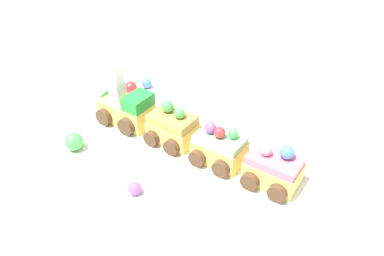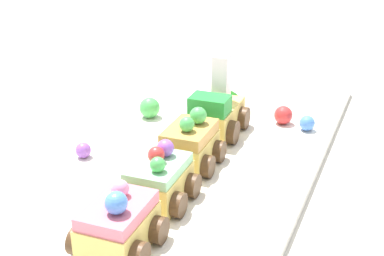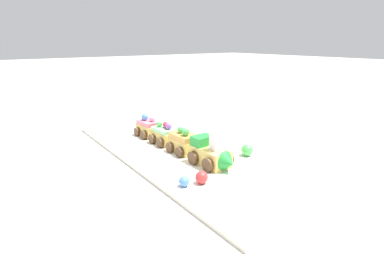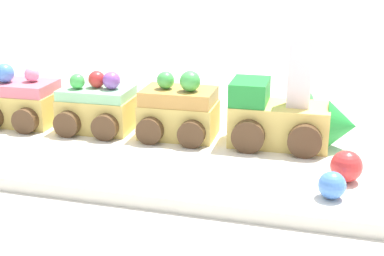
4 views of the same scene
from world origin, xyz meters
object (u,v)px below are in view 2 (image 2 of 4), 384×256
Objects in this scene: cake_car_caramel at (190,145)px; gumball_blue at (307,123)px; gumball_purple at (83,150)px; cake_train_locomotive at (219,112)px; gumball_green at (150,108)px; cake_car_mint at (159,181)px; cake_car_strawberry at (119,226)px; gumball_red at (283,115)px.

gumball_blue is at bearing -36.86° from cake_car_caramel.
gumball_blue is (0.19, -0.24, 0.00)m from gumball_purple.
gumball_blue is at bearing -69.35° from cake_train_locomotive.
gumball_green is (-0.04, 0.23, 0.00)m from gumball_blue.
gumball_purple is at bearing 128.43° from gumball_blue.
cake_train_locomotive reaches higher than cake_car_caramel.
cake_train_locomotive is 0.11m from gumball_green.
cake_car_caramel is 1.00× the size of cake_car_mint.
cake_car_strawberry is (-0.18, -0.01, -0.00)m from cake_car_caramel.
gumball_purple is 0.74× the size of gumball_red.
cake_car_mint is at bearing 0.07° from cake_car_strawberry.
cake_train_locomotive is at bearing 112.31° from gumball_blue.
cake_train_locomotive reaches higher than gumball_green.
gumball_red is (0.35, -0.07, -0.01)m from cake_car_strawberry.
cake_car_strawberry reaches higher than gumball_purple.
gumball_red is (0.17, -0.08, -0.01)m from cake_car_caramel.
gumball_green reaches higher than gumball_blue.
cake_train_locomotive reaches higher than gumball_red.
cake_car_caramel is at bearing -0.02° from cake_car_strawberry.
cake_car_caramel reaches higher than gumball_green.
cake_train_locomotive reaches higher than gumball_purple.
gumball_red reaches higher than gumball_blue.
cake_car_caramel reaches higher than gumball_purple.
gumball_green is at bearing 105.58° from gumball_red.
gumball_purple is at bearing 103.05° from cake_car_caramel.
gumball_green reaches higher than gumball_red.
cake_train_locomotive is 0.10m from gumball_red.
cake_car_mint is 0.24m from gumball_green.
cake_car_mint is at bearing 179.89° from cake_car_caramel.
cake_car_mint reaches higher than gumball_blue.
gumball_blue is 0.23m from gumball_green.
gumball_purple is at bearing 41.10° from cake_car_strawberry.
cake_train_locomotive is 4.58× the size of gumball_red.
cake_car_mint reaches higher than gumball_purple.
gumball_blue is at bearing -105.97° from gumball_red.
cake_car_mint is 2.55× the size of gumball_green.
cake_car_caramel is 3.58× the size of gumball_blue.
cake_car_strawberry is at bearing -158.24° from gumball_green.
gumball_red is (0.20, -0.21, 0.00)m from gumball_purple.
gumball_blue is (0.25, -0.11, -0.01)m from cake_car_mint.
cake_car_strawberry is 0.36m from gumball_blue.
gumball_green is (0.15, -0.02, 0.01)m from gumball_purple.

